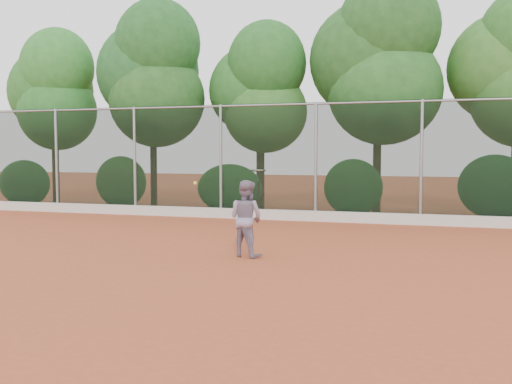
% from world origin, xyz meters
% --- Properties ---
extents(ground, '(80.00, 80.00, 0.00)m').
position_xyz_m(ground, '(0.00, 0.00, 0.00)').
color(ground, '#A14526').
rests_on(ground, ground).
extents(concrete_curb, '(24.00, 0.20, 0.30)m').
position_xyz_m(concrete_curb, '(0.00, 6.82, 0.15)').
color(concrete_curb, beige).
rests_on(concrete_curb, ground).
extents(tennis_player, '(0.87, 0.77, 1.49)m').
position_xyz_m(tennis_player, '(-0.15, 0.83, 0.74)').
color(tennis_player, gray).
rests_on(tennis_player, ground).
extents(chainlink_fence, '(24.09, 0.09, 3.50)m').
position_xyz_m(chainlink_fence, '(-0.00, 7.00, 1.86)').
color(chainlink_fence, black).
rests_on(chainlink_fence, ground).
extents(foliage_backdrop, '(23.70, 3.63, 7.55)m').
position_xyz_m(foliage_backdrop, '(-0.55, 8.98, 4.40)').
color(foliage_backdrop, '#402818').
rests_on(foliage_backdrop, ground).
extents(tennis_racket, '(0.39, 0.39, 0.53)m').
position_xyz_m(tennis_racket, '(0.14, 0.67, 1.64)').
color(tennis_racket, black).
rests_on(tennis_racket, ground).
extents(tennis_ball_in_flight, '(0.07, 0.07, 0.07)m').
position_xyz_m(tennis_ball_in_flight, '(-1.24, 0.88, 1.41)').
color(tennis_ball_in_flight, '#F6F738').
rests_on(tennis_ball_in_flight, ground).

